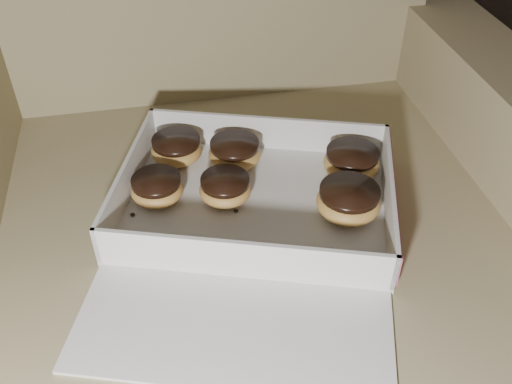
{
  "coord_description": "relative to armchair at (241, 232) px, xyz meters",
  "views": [
    {
      "loc": [
        0.77,
        -0.48,
        1.02
      ],
      "look_at": [
        0.9,
        0.14,
        0.48
      ],
      "focal_mm": 40.0,
      "sensor_mm": 36.0,
      "label": 1
    }
  ],
  "objects": [
    {
      "name": "crumb_a",
      "position": [
        -0.17,
        -0.08,
        0.15
      ],
      "size": [
        0.01,
        0.01,
        0.0
      ],
      "primitive_type": "ellipsoid",
      "color": "black",
      "rests_on": "bakery_box"
    },
    {
      "name": "donut_d",
      "position": [
        -0.0,
        0.01,
        0.17
      ],
      "size": [
        0.08,
        0.08,
        0.04
      ],
      "color": "gold",
      "rests_on": "bakery_box"
    },
    {
      "name": "armchair",
      "position": [
        0.0,
        0.0,
        0.0
      ],
      "size": [
        0.97,
        0.82,
        1.02
      ],
      "color": "#837854",
      "rests_on": "floor"
    },
    {
      "name": "donut_b",
      "position": [
        0.17,
        -0.05,
        0.17
      ],
      "size": [
        0.09,
        0.09,
        0.04
      ],
      "color": "gold",
      "rests_on": "bakery_box"
    },
    {
      "name": "crumb_c",
      "position": [
        -0.15,
        -0.15,
        0.15
      ],
      "size": [
        0.01,
        0.01,
        0.0
      ],
      "primitive_type": "ellipsoid",
      "color": "black",
      "rests_on": "bakery_box"
    },
    {
      "name": "donut_a",
      "position": [
        -0.09,
        0.04,
        0.16
      ],
      "size": [
        0.08,
        0.08,
        0.04
      ],
      "color": "gold",
      "rests_on": "bakery_box"
    },
    {
      "name": "crumb_b",
      "position": [
        -0.02,
        -0.1,
        0.15
      ],
      "size": [
        0.01,
        0.01,
        0.0
      ],
      "primitive_type": "ellipsoid",
      "color": "black",
      "rests_on": "bakery_box"
    },
    {
      "name": "donut_f",
      "position": [
        0.13,
        -0.14,
        0.17
      ],
      "size": [
        0.09,
        0.09,
        0.05
      ],
      "color": "gold",
      "rests_on": "bakery_box"
    },
    {
      "name": "donut_c",
      "position": [
        -0.03,
        -0.07,
        0.16
      ],
      "size": [
        0.08,
        0.08,
        0.04
      ],
      "color": "gold",
      "rests_on": "bakery_box"
    },
    {
      "name": "bakery_box",
      "position": [
        0.0,
        -0.13,
        0.15
      ],
      "size": [
        0.51,
        0.55,
        0.07
      ],
      "rotation": [
        0.0,
        0.0,
        -0.32
      ],
      "color": "silver",
      "rests_on": "armchair"
    },
    {
      "name": "donut_e",
      "position": [
        -0.13,
        -0.05,
        0.16
      ],
      "size": [
        0.08,
        0.08,
        0.04
      ],
      "color": "gold",
      "rests_on": "bakery_box"
    }
  ]
}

